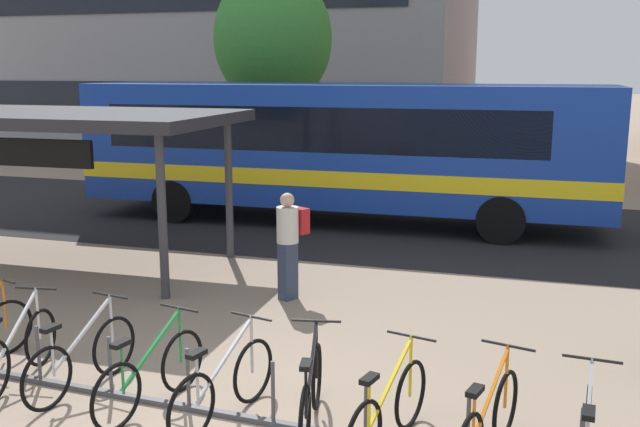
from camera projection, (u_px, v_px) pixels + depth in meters
name	position (u px, v px, depth m)	size (l,w,h in m)	color
bus_lane_asphalt	(405.00, 226.00, 16.52)	(80.00, 7.20, 0.01)	#232326
city_bus	(343.00, 147.00, 16.61)	(12.07, 2.76, 3.20)	#14389E
bike_rack	(189.00, 402.00, 7.62)	(8.77, 0.50, 0.70)	#47474C
parked_bicycle_white_2	(17.00, 351.00, 8.25)	(0.52, 1.71, 0.99)	black
parked_bicycle_silver_3	(82.00, 359.00, 8.03)	(0.52, 1.71, 0.99)	black
parked_bicycle_green_4	(151.00, 375.00, 7.60)	(0.55, 1.70, 0.99)	black
parked_bicycle_silver_5	(224.00, 386.00, 7.35)	(0.58, 1.69, 0.99)	black
parked_bicycle_black_6	(311.00, 395.00, 7.15)	(0.54, 1.70, 0.99)	black
parked_bicycle_yellow_7	(388.00, 412.00, 6.79)	(0.60, 1.68, 0.99)	black
parked_bicycle_orange_8	(488.00, 425.00, 6.55)	(0.61, 1.68, 0.99)	black
transit_shelter	(42.00, 121.00, 12.83)	(6.84, 3.55, 2.81)	#38383D
commuter_red_pack_3	(289.00, 238.00, 11.15)	(0.52, 0.60, 1.69)	#2D3851
street_tree_0	(273.00, 39.00, 22.34)	(3.67, 3.67, 6.57)	brown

